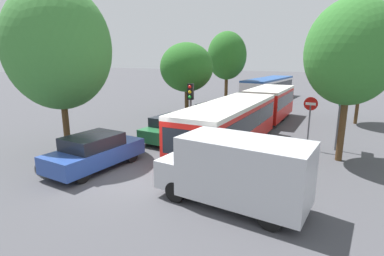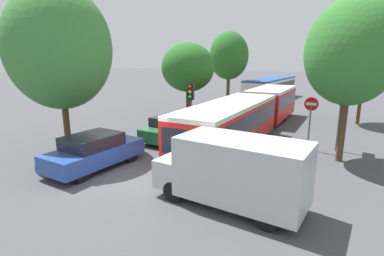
{
  "view_description": "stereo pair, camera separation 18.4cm",
  "coord_description": "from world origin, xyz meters",
  "px_view_note": "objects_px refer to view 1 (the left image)",
  "views": [
    {
      "loc": [
        7.83,
        -8.53,
        4.81
      ],
      "look_at": [
        0.2,
        4.72,
        1.2
      ],
      "focal_mm": 28.0,
      "sensor_mm": 36.0,
      "label": 1
    },
    {
      "loc": [
        7.99,
        -8.44,
        4.81
      ],
      "look_at": [
        0.2,
        4.72,
        1.2
      ],
      "focal_mm": 28.0,
      "sensor_mm": 36.0,
      "label": 2
    }
  ],
  "objects_px": {
    "queued_car_green": "(172,128)",
    "tree_left_far": "(227,57)",
    "traffic_light": "(191,100)",
    "direction_sign_post": "(340,102)",
    "queued_car_graphite": "(212,113)",
    "white_van": "(237,170)",
    "articulated_bus": "(250,112)",
    "tree_left_near": "(58,51)",
    "city_bus_rear": "(269,87)",
    "queued_car_blue": "(95,151)",
    "no_entry_sign": "(310,115)",
    "tree_right_near": "(351,55)",
    "tree_right_mid": "(364,57)",
    "tree_left_mid": "(187,67)"
  },
  "relations": [
    {
      "from": "tree_left_near",
      "to": "tree_right_mid",
      "type": "height_order",
      "value": "tree_left_near"
    },
    {
      "from": "city_bus_rear",
      "to": "queued_car_blue",
      "type": "xyz_separation_m",
      "value": [
        -0.23,
        -26.15,
        -0.66
      ]
    },
    {
      "from": "tree_left_far",
      "to": "tree_right_mid",
      "type": "bearing_deg",
      "value": -19.53
    },
    {
      "from": "city_bus_rear",
      "to": "queued_car_blue",
      "type": "bearing_deg",
      "value": -178.56
    },
    {
      "from": "no_entry_sign",
      "to": "tree_right_mid",
      "type": "distance_m",
      "value": 9.38
    },
    {
      "from": "traffic_light",
      "to": "tree_right_near",
      "type": "xyz_separation_m",
      "value": [
        7.7,
        0.84,
        2.41
      ]
    },
    {
      "from": "queued_car_blue",
      "to": "tree_left_near",
      "type": "bearing_deg",
      "value": 72.69
    },
    {
      "from": "articulated_bus",
      "to": "no_entry_sign",
      "type": "bearing_deg",
      "value": 65.3
    },
    {
      "from": "no_entry_sign",
      "to": "tree_left_far",
      "type": "height_order",
      "value": "tree_left_far"
    },
    {
      "from": "city_bus_rear",
      "to": "white_van",
      "type": "bearing_deg",
      "value": -164.25
    },
    {
      "from": "queued_car_blue",
      "to": "traffic_light",
      "type": "height_order",
      "value": "traffic_light"
    },
    {
      "from": "queued_car_blue",
      "to": "tree_left_mid",
      "type": "xyz_separation_m",
      "value": [
        -2.51,
        12.07,
        3.26
      ]
    },
    {
      "from": "no_entry_sign",
      "to": "tree_right_near",
      "type": "relative_size",
      "value": 0.38
    },
    {
      "from": "articulated_bus",
      "to": "tree_left_far",
      "type": "distance_m",
      "value": 13.69
    },
    {
      "from": "traffic_light",
      "to": "direction_sign_post",
      "type": "distance_m",
      "value": 7.85
    },
    {
      "from": "queued_car_green",
      "to": "tree_left_near",
      "type": "xyz_separation_m",
      "value": [
        -3.66,
        -4.48,
        4.38
      ]
    },
    {
      "from": "queued_car_blue",
      "to": "no_entry_sign",
      "type": "xyz_separation_m",
      "value": [
        7.65,
        7.66,
        1.1
      ]
    },
    {
      "from": "direction_sign_post",
      "to": "tree_right_near",
      "type": "bearing_deg",
      "value": 99.3
    },
    {
      "from": "tree_left_mid",
      "to": "tree_right_near",
      "type": "height_order",
      "value": "tree_right_near"
    },
    {
      "from": "white_van",
      "to": "tree_left_mid",
      "type": "bearing_deg",
      "value": -50.85
    },
    {
      "from": "articulated_bus",
      "to": "tree_left_near",
      "type": "xyz_separation_m",
      "value": [
        -7.15,
        -8.12,
        3.68
      ]
    },
    {
      "from": "articulated_bus",
      "to": "tree_right_mid",
      "type": "xyz_separation_m",
      "value": [
        5.83,
        7.09,
        3.42
      ]
    },
    {
      "from": "white_van",
      "to": "no_entry_sign",
      "type": "height_order",
      "value": "no_entry_sign"
    },
    {
      "from": "tree_left_far",
      "to": "city_bus_rear",
      "type": "bearing_deg",
      "value": 61.03
    },
    {
      "from": "queued_car_graphite",
      "to": "white_van",
      "type": "xyz_separation_m",
      "value": [
        6.53,
        -11.49,
        0.5
      ]
    },
    {
      "from": "tree_right_near",
      "to": "queued_car_graphite",
      "type": "bearing_deg",
      "value": 151.94
    },
    {
      "from": "city_bus_rear",
      "to": "direction_sign_post",
      "type": "bearing_deg",
      "value": -152.0
    },
    {
      "from": "direction_sign_post",
      "to": "tree_right_mid",
      "type": "height_order",
      "value": "tree_right_mid"
    },
    {
      "from": "queued_car_green",
      "to": "tree_right_near",
      "type": "bearing_deg",
      "value": -82.87
    },
    {
      "from": "queued_car_blue",
      "to": "city_bus_rear",
      "type": "bearing_deg",
      "value": 0.61
    },
    {
      "from": "tree_left_near",
      "to": "articulated_bus",
      "type": "bearing_deg",
      "value": 48.66
    },
    {
      "from": "queued_car_graphite",
      "to": "no_entry_sign",
      "type": "bearing_deg",
      "value": -115.28
    },
    {
      "from": "tree_left_mid",
      "to": "tree_left_far",
      "type": "bearing_deg",
      "value": 91.72
    },
    {
      "from": "tree_left_mid",
      "to": "tree_right_mid",
      "type": "xyz_separation_m",
      "value": [
        12.18,
        4.25,
        0.83
      ]
    },
    {
      "from": "tree_right_near",
      "to": "white_van",
      "type": "bearing_deg",
      "value": -111.39
    },
    {
      "from": "queued_car_graphite",
      "to": "no_entry_sign",
      "type": "relative_size",
      "value": 1.51
    },
    {
      "from": "tree_right_near",
      "to": "traffic_light",
      "type": "bearing_deg",
      "value": -173.8
    },
    {
      "from": "tree_right_mid",
      "to": "queued_car_blue",
      "type": "bearing_deg",
      "value": -120.65
    },
    {
      "from": "white_van",
      "to": "tree_right_mid",
      "type": "height_order",
      "value": "tree_right_mid"
    },
    {
      "from": "tree_left_far",
      "to": "white_van",
      "type": "bearing_deg",
      "value": -65.6
    },
    {
      "from": "queued_car_graphite",
      "to": "tree_left_far",
      "type": "xyz_separation_m",
      "value": [
        -2.91,
        9.34,
        4.12
      ]
    },
    {
      "from": "queued_car_green",
      "to": "no_entry_sign",
      "type": "bearing_deg",
      "value": -72.97
    },
    {
      "from": "city_bus_rear",
      "to": "tree_left_near",
      "type": "height_order",
      "value": "tree_left_near"
    },
    {
      "from": "articulated_bus",
      "to": "queued_car_blue",
      "type": "distance_m",
      "value": 10.01
    },
    {
      "from": "queued_car_green",
      "to": "tree_left_far",
      "type": "xyz_separation_m",
      "value": [
        -3.12,
        15.15,
        4.12
      ]
    },
    {
      "from": "queued_car_green",
      "to": "queued_car_graphite",
      "type": "bearing_deg",
      "value": 3.15
    },
    {
      "from": "queued_car_blue",
      "to": "queued_car_green",
      "type": "xyz_separation_m",
      "value": [
        0.35,
        5.58,
        -0.03
      ]
    },
    {
      "from": "queued_car_blue",
      "to": "queued_car_green",
      "type": "height_order",
      "value": "queued_car_blue"
    },
    {
      "from": "queued_car_blue",
      "to": "no_entry_sign",
      "type": "height_order",
      "value": "no_entry_sign"
    },
    {
      "from": "traffic_light",
      "to": "tree_right_mid",
      "type": "bearing_deg",
      "value": 131.07
    }
  ]
}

